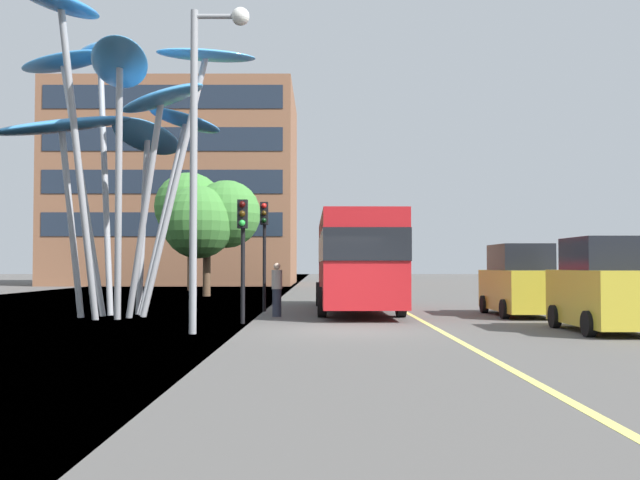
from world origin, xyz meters
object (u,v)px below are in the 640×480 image
street_lamp (206,127)px  pedestrian (277,290)px  traffic_light_kerb_near (243,234)px  car_parked_near (606,288)px  car_parked_mid (520,283)px  leaf_sculpture (117,102)px  traffic_light_kerb_far (264,232)px  red_bus (356,257)px

street_lamp → pedestrian: size_ratio=4.60×
traffic_light_kerb_near → car_parked_near: size_ratio=0.88×
car_parked_mid → pedestrian: bearing=-177.3°
leaf_sculpture → traffic_light_kerb_far: leaf_sculpture is taller
leaf_sculpture → traffic_light_kerb_near: 6.71m
car_parked_mid → leaf_sculpture: bearing=-177.4°
traffic_light_kerb_near → car_parked_near: bearing=-15.4°
traffic_light_kerb_far → street_lamp: (-0.76, -8.54, 2.17)m
red_bus → car_parked_near: red_bus is taller
traffic_light_kerb_far → red_bus: bearing=2.6°
traffic_light_kerb_near → car_parked_near: 9.63m
pedestrian → car_parked_near: bearing=-33.2°
red_bus → leaf_sculpture: size_ratio=1.15×
traffic_light_kerb_far → pedestrian: size_ratio=2.27×
red_bus → traffic_light_kerb_far: traffic_light_kerb_far is taller
traffic_light_kerb_near → pedestrian: size_ratio=2.03×
leaf_sculpture → traffic_light_kerb_near: size_ratio=2.77×
traffic_light_kerb_near → red_bus: bearing=58.8°
red_bus → street_lamp: (-4.01, -8.69, 3.03)m
red_bus → car_parked_mid: size_ratio=2.45×
traffic_light_kerb_near → traffic_light_kerb_far: traffic_light_kerb_far is taller
traffic_light_kerb_near → car_parked_mid: 9.39m
red_bus → traffic_light_kerb_near: (-3.43, -5.68, 0.58)m
red_bus → car_parked_mid: red_bus is taller
red_bus → street_lamp: size_ratio=1.41×
traffic_light_kerb_far → pedestrian: bearing=-76.8°
pedestrian → red_bus: bearing=45.9°
pedestrian → traffic_light_kerb_far: bearing=103.2°
car_parked_mid → pedestrian: (-7.87, -0.38, -0.21)m
traffic_light_kerb_far → traffic_light_kerb_near: bearing=-91.9°
car_parked_near → traffic_light_kerb_far: bearing=138.1°
leaf_sculpture → street_lamp: leaf_sculpture is taller
red_bus → traffic_light_kerb_near: red_bus is taller
car_parked_mid → traffic_light_kerb_near: bearing=-159.0°
car_parked_mid → street_lamp: street_lamp is taller
traffic_light_kerb_far → street_lamp: street_lamp is taller
red_bus → car_parked_near: bearing=-55.1°
street_lamp → pedestrian: street_lamp is taller
car_parked_mid → street_lamp: size_ratio=0.57×
car_parked_near → pedestrian: size_ratio=2.30×
traffic_light_kerb_near → pedestrian: 3.48m
red_bus → leaf_sculpture: (-7.76, -2.93, 4.90)m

